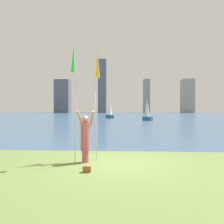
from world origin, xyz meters
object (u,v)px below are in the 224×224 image
kite_flag_left (74,63)px  bag (87,169)px  sailboat_1 (110,111)px  person (85,137)px  kite_flag_right (97,67)px  sailboat_4 (147,110)px

kite_flag_left → bag: kite_flag_left is taller
kite_flag_left → sailboat_1: size_ratio=1.02×
kite_flag_left → person: bearing=33.3°
kite_flag_right → bag: 3.93m
kite_flag_left → bag: size_ratio=16.94×
person → sailboat_4: bearing=79.7°
kite_flag_left → sailboat_4: bearing=80.0°
sailboat_1 → sailboat_4: bearing=-53.9°
kite_flag_right → sailboat_4: 30.58m
sailboat_1 → sailboat_4: sailboat_4 is taller
person → bag: size_ratio=7.63×
kite_flag_left → sailboat_4: size_ratio=0.78×
bag → sailboat_4: 32.47m
sailboat_4 → kite_flag_left: bearing=-100.0°
kite_flag_right → person: bearing=-121.3°
person → bag: bearing=-79.1°
bag → sailboat_1: 41.48m
kite_flag_right → kite_flag_left: bearing=-131.0°
bag → sailboat_4: bearing=81.5°
person → sailboat_1: sailboat_1 is taller
sailboat_1 → sailboat_4: 11.56m
sailboat_1 → person: bearing=-87.5°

